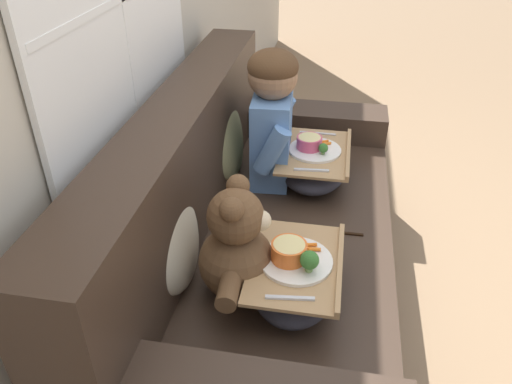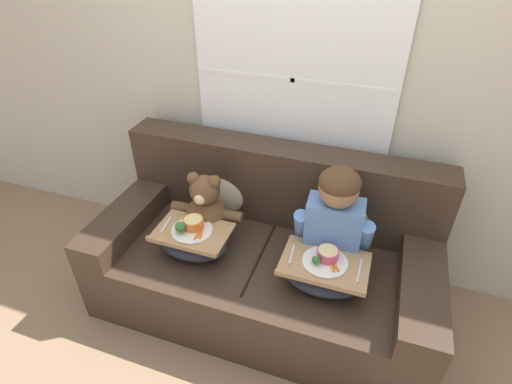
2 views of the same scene
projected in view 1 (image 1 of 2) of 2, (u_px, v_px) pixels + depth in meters
The scene contains 8 objects.
ground_plane at pixel (271, 302), 2.22m from camera, with size 14.00×14.00×0.00m, color #8E7051.
couch at pixel (255, 244), 2.05m from camera, with size 1.94×0.93×0.92m.
throw_pillow_behind_child at pixel (225, 136), 2.23m from camera, with size 0.41×0.20×0.42m.
throw_pillow_behind_teddy at pixel (173, 238), 1.61m from camera, with size 0.37×0.18×0.38m.
child_figure at pixel (272, 111), 2.13m from camera, with size 0.43×0.21×0.59m.
teddy_bear at pixel (238, 250), 1.59m from camera, with size 0.44×0.31×0.41m.
lap_tray_child at pixel (314, 164), 2.23m from camera, with size 0.44×0.31×0.22m.
lap_tray_teddy at pixel (295, 278), 1.61m from camera, with size 0.42×0.29×0.23m.
Camera 1 is at (-1.58, -0.21, 1.62)m, focal length 35.00 mm.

